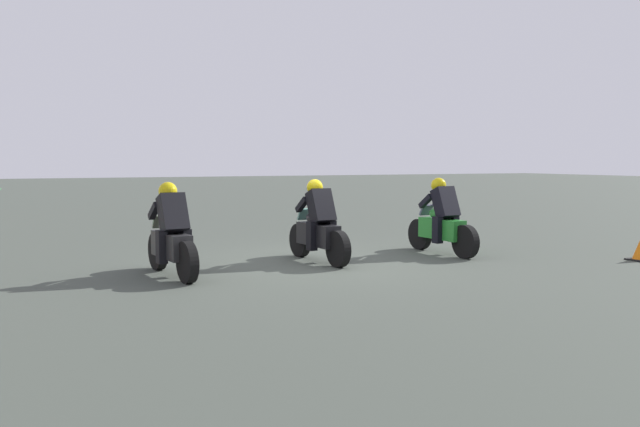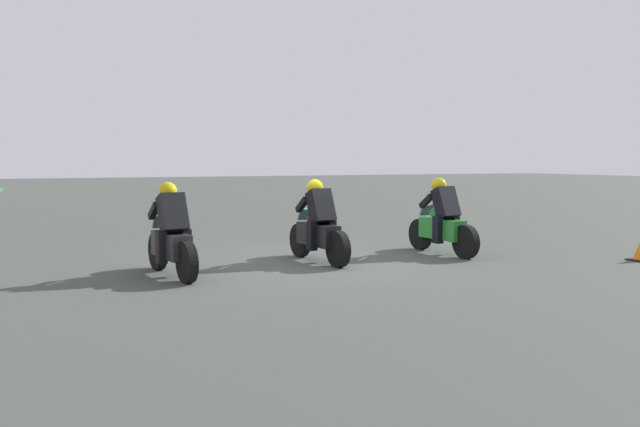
% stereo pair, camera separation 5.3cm
% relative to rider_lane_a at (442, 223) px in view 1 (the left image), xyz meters
% --- Properties ---
extents(ground_plane, '(120.00, 120.00, 0.00)m').
position_rel_rider_lane_a_xyz_m(ground_plane, '(0.03, 2.68, -0.62)').
color(ground_plane, '#41473F').
extents(rider_lane_a, '(2.04, 0.55, 1.51)m').
position_rel_rider_lane_a_xyz_m(rider_lane_a, '(0.00, 0.00, 0.00)').
color(rider_lane_a, black).
rests_on(rider_lane_a, ground_plane).
extents(rider_lane_b, '(2.04, 0.56, 1.51)m').
position_rel_rider_lane_a_xyz_m(rider_lane_b, '(0.13, 2.64, 0.00)').
color(rider_lane_b, black).
rests_on(rider_lane_b, ground_plane).
extents(rider_lane_c, '(2.04, 0.59, 1.51)m').
position_rel_rider_lane_a_xyz_m(rider_lane_c, '(-0.21, 5.37, 0.00)').
color(rider_lane_c, black).
rests_on(rider_lane_c, ground_plane).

